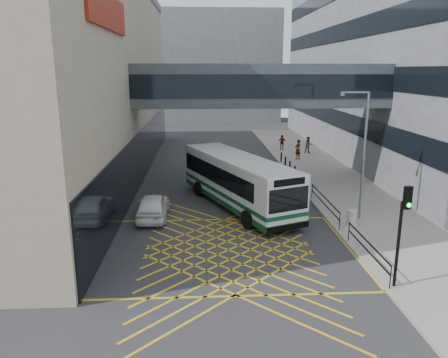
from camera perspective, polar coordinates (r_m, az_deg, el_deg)
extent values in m
plane|color=#333335|center=(21.72, 0.57, -9.27)|extent=(120.00, 120.00, 0.00)
cube|color=black|center=(36.80, -10.33, 3.54)|extent=(0.10, 41.50, 4.00)
cube|color=maroon|center=(24.51, -14.91, 20.42)|extent=(0.18, 9.00, 1.80)
cube|color=black|center=(46.08, 13.80, 7.98)|extent=(0.10, 43.50, 1.60)
cube|color=black|center=(45.85, 14.10, 12.95)|extent=(0.10, 43.50, 1.60)
cube|color=black|center=(45.97, 14.41, 17.93)|extent=(0.10, 43.50, 1.60)
cube|color=slate|center=(79.90, -3.68, 14.38)|extent=(28.00, 16.00, 18.00)
cube|color=#3E4348|center=(32.20, 4.69, 12.09)|extent=(20.00, 4.00, 3.00)
cube|color=black|center=(30.20, 5.20, 11.94)|extent=(19.50, 0.06, 1.60)
cube|color=black|center=(34.20, 4.23, 12.21)|extent=(19.50, 0.06, 1.60)
cube|color=gray|center=(37.36, 13.00, 0.55)|extent=(6.00, 54.00, 0.16)
cube|color=gold|center=(21.72, 0.57, -9.26)|extent=(12.00, 9.00, 0.01)
cube|color=silver|center=(27.80, 1.83, -0.12)|extent=(6.84, 11.67, 2.83)
cube|color=#0E4627|center=(28.13, 1.81, -2.56)|extent=(6.90, 11.73, 0.36)
cube|color=#0E4627|center=(27.98, 1.82, -1.47)|extent=(6.92, 11.74, 0.23)
cube|color=black|center=(28.26, 1.25, 0.89)|extent=(6.34, 10.34, 1.10)
cube|color=black|center=(22.96, 8.44, -2.67)|extent=(2.26, 1.00, 1.26)
cube|color=black|center=(22.69, 8.55, -0.40)|extent=(1.77, 0.78, 0.37)
cube|color=silver|center=(27.49, 1.85, 2.77)|extent=(6.78, 11.57, 0.10)
cube|color=black|center=(23.43, 8.33, -6.25)|extent=(2.46, 1.10, 0.31)
cube|color=black|center=(33.19, -2.77, -0.01)|extent=(2.46, 1.10, 0.31)
cylinder|color=black|center=(24.38, 3.12, -5.30)|extent=(0.67, 1.08, 1.05)
cylinder|color=black|center=(25.69, 8.33, -4.40)|extent=(0.67, 1.08, 1.05)
cylinder|color=black|center=(30.54, -3.30, -1.27)|extent=(0.67, 1.08, 1.05)
cylinder|color=black|center=(31.60, 1.15, -0.72)|extent=(0.67, 1.08, 1.05)
imported|color=white|center=(26.29, -9.26, -3.47)|extent=(1.97, 4.78, 1.52)
imported|color=black|center=(34.45, 0.38, 0.96)|extent=(2.65, 5.16, 1.54)
imported|color=#9A9DA2|center=(36.84, -0.34, 1.77)|extent=(3.65, 5.13, 1.47)
cylinder|color=black|center=(18.64, 21.79, -7.96)|extent=(0.16, 0.16, 3.56)
cube|color=black|center=(17.87, 22.86, -2.27)|extent=(0.34, 0.27, 0.89)
sphere|color=#19E533|center=(17.86, 23.00, -3.16)|extent=(0.21, 0.21, 0.17)
cylinder|color=slate|center=(25.94, 17.80, 2.70)|extent=(0.15, 0.15, 7.25)
cube|color=slate|center=(25.28, 16.85, 10.78)|extent=(1.45, 0.12, 0.09)
cylinder|color=slate|center=(25.06, 15.24, 10.70)|extent=(0.26, 0.26, 0.23)
cylinder|color=#ADA89E|center=(25.31, 16.36, -4.90)|extent=(0.53, 0.53, 0.92)
cube|color=black|center=(20.78, 18.29, -7.83)|extent=(0.05, 5.00, 0.05)
cube|color=black|center=(20.93, 18.20, -8.84)|extent=(0.05, 5.00, 0.05)
cube|color=black|center=(27.04, 13.02, -2.38)|extent=(0.05, 6.00, 0.05)
cube|color=black|center=(27.16, 12.98, -3.19)|extent=(0.05, 6.00, 0.05)
cylinder|color=black|center=(18.85, 20.93, -11.86)|extent=(0.04, 0.04, 1.00)
cylinder|color=black|center=(23.12, 15.99, -6.60)|extent=(0.04, 0.04, 1.00)
cylinder|color=black|center=(24.45, 14.87, -5.37)|extent=(0.04, 0.04, 1.00)
cylinder|color=black|center=(29.94, 11.43, -1.58)|extent=(0.04, 0.04, 1.00)
cylinder|color=black|center=(31.85, 10.72, -0.69)|extent=(0.14, 0.14, 0.90)
cylinder|color=black|center=(33.73, 9.93, 0.18)|extent=(0.14, 0.14, 0.90)
cylinder|color=black|center=(35.63, 9.22, 0.95)|extent=(0.14, 0.14, 0.90)
cylinder|color=black|center=(37.54, 8.59, 1.65)|extent=(0.14, 0.14, 0.90)
cylinder|color=black|center=(39.46, 8.02, 2.28)|extent=(0.14, 0.14, 0.90)
cylinder|color=black|center=(41.38, 7.50, 2.85)|extent=(0.14, 0.14, 0.90)
imported|color=gray|center=(42.77, 9.62, 3.80)|extent=(0.92, 0.87, 1.88)
imported|color=gray|center=(46.03, 10.97, 4.36)|extent=(0.85, 0.51, 1.71)
imported|color=gray|center=(47.79, 7.60, 4.77)|extent=(0.99, 0.59, 1.57)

